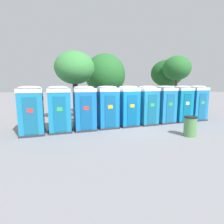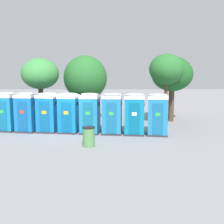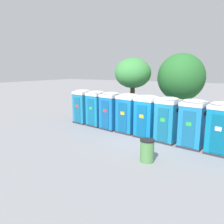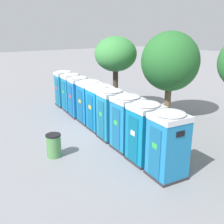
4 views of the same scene
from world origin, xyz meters
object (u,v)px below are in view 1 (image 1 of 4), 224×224
at_px(portapotty_2, 84,108).
at_px(trash_can, 190,126).
at_px(portapotty_3, 107,107).
at_px(portapotty_0, 31,110).
at_px(portapotty_7, 181,103).
at_px(portapotty_4, 128,106).
at_px(portapotty_5, 147,105).
at_px(portapotty_8, 196,103).
at_px(street_tree_2, 167,74).
at_px(street_tree_3, 177,69).
at_px(portapotty_6, 165,104).
at_px(portapotty_1, 59,109).
at_px(street_tree_0, 105,75).
at_px(street_tree_1, 75,68).

distance_m(portapotty_2, trash_can, 5.74).
bearing_deg(trash_can, portapotty_3, 128.01).
xyz_separation_m(portapotty_0, portapotty_7, (9.61, -1.44, -0.00)).
bearing_deg(portapotty_4, portapotty_2, 172.57).
xyz_separation_m(portapotty_5, portapotty_8, (4.12, -0.61, -0.00)).
bearing_deg(street_tree_2, street_tree_3, -114.27).
height_order(portapotty_6, trash_can, portapotty_6).
height_order(portapotty_1, portapotty_3, same).
relative_size(portapotty_0, street_tree_3, 0.49).
distance_m(portapotty_0, trash_can, 8.19).
distance_m(street_tree_0, street_tree_1, 3.58).
relative_size(portapotty_1, street_tree_0, 0.49).
bearing_deg(portapotty_3, street_tree_1, 111.01).
distance_m(portapotty_4, trash_can, 3.82).
bearing_deg(street_tree_1, portapotty_2, -96.73).
distance_m(portapotty_0, portapotty_7, 9.71).
bearing_deg(street_tree_0, portapotty_6, -68.34).
xyz_separation_m(portapotty_6, street_tree_3, (3.91, 2.58, 2.74)).
distance_m(portapotty_0, portapotty_5, 6.94).
distance_m(portapotty_6, street_tree_1, 6.67).
xyz_separation_m(portapotty_6, street_tree_2, (4.82, 4.59, 2.42)).
distance_m(portapotty_3, street_tree_2, 10.05).
bearing_deg(portapotty_8, portapotty_7, 171.55).
relative_size(portapotty_2, portapotty_3, 1.00).
bearing_deg(portapotty_1, street_tree_1, 54.94).
xyz_separation_m(portapotty_1, street_tree_0, (4.85, 4.01, 2.14)).
xyz_separation_m(street_tree_0, street_tree_2, (6.83, -0.47, 0.28)).
height_order(portapotty_6, portapotty_8, same).
relative_size(street_tree_0, street_tree_2, 1.02).
distance_m(portapotty_5, street_tree_1, 5.56).
relative_size(street_tree_1, street_tree_2, 0.96).
bearing_deg(portapotty_2, portapotty_3, -6.05).
height_order(portapotty_6, portapotty_7, same).
bearing_deg(portapotty_8, portapotty_1, 171.27).
distance_m(portapotty_7, street_tree_3, 4.67).
bearing_deg(portapotty_4, portapotty_6, -9.07).
bearing_deg(portapotty_7, portapotty_0, 171.49).
distance_m(portapotty_1, portapotty_7, 8.33).
bearing_deg(portapotty_0, street_tree_3, 6.40).
height_order(portapotty_0, portapotty_6, same).
distance_m(portapotty_0, street_tree_0, 7.63).
relative_size(portapotty_1, portapotty_7, 1.00).
relative_size(portapotty_0, portapotty_7, 1.00).
bearing_deg(street_tree_2, trash_can, -128.69).
distance_m(portapotty_0, street_tree_2, 13.70).
relative_size(portapotty_2, street_tree_3, 0.49).
xyz_separation_m(portapotty_2, street_tree_2, (10.31, 3.79, 2.42)).
xyz_separation_m(portapotty_8, street_tree_3, (1.17, 3.00, 2.74)).
height_order(portapotty_2, trash_can, portapotty_2).
distance_m(portapotty_3, portapotty_7, 5.55).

